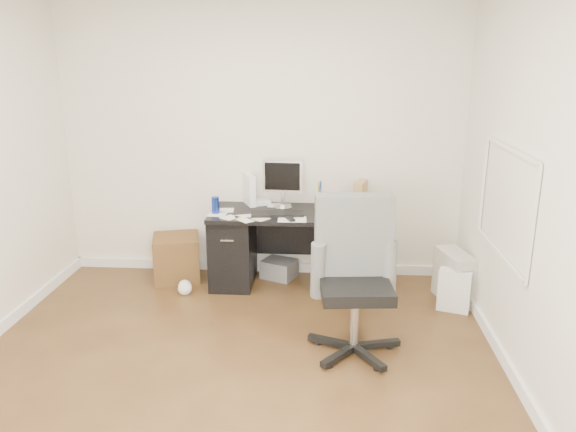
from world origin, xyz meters
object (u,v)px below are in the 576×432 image
desk (289,246)px  wicker_basket (177,258)px  pc_tower (454,277)px  office_chair (356,280)px  lcd_monitor (283,184)px  keyboard (277,214)px

desk → wicker_basket: 1.16m
desk → pc_tower: 1.58m
office_chair → wicker_basket: bearing=136.5°
office_chair → desk: bearing=109.3°
lcd_monitor → keyboard: 0.35m
lcd_monitor → desk: bearing=-57.7°
desk → pc_tower: desk is taller
desk → keyboard: 0.40m
lcd_monitor → pc_tower: (1.61, -0.41, -0.76)m
keyboard → wicker_basket: 1.20m
keyboard → office_chair: (0.69, -1.15, -0.16)m
keyboard → office_chair: 1.35m
office_chair → wicker_basket: size_ratio=2.69×
keyboard → wicker_basket: bearing=162.4°
pc_tower → wicker_basket: size_ratio=1.05×
desk → keyboard: keyboard is taller
desk → lcd_monitor: bearing=119.0°
pc_tower → wicker_basket: pc_tower is taller
desk → wicker_basket: (-1.14, 0.07, -0.18)m
lcd_monitor → wicker_basket: size_ratio=1.10×
desk → lcd_monitor: 0.61m
pc_tower → wicker_basket: bearing=158.1°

